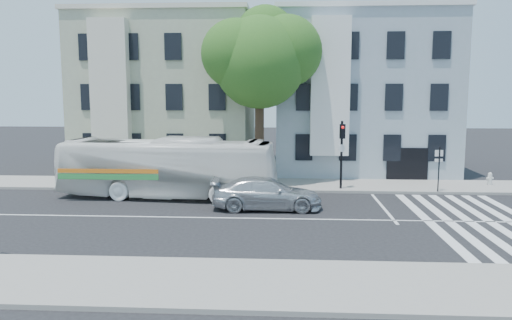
# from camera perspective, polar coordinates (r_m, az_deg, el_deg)

# --- Properties ---
(ground) EXTENTS (120.00, 120.00, 0.00)m
(ground) POSITION_cam_1_polar(r_m,az_deg,el_deg) (22.89, -0.72, -6.68)
(ground) COLOR black
(ground) RESTS_ON ground
(sidewalk_far) EXTENTS (80.00, 4.00, 0.15)m
(sidewalk_far) POSITION_cam_1_polar(r_m,az_deg,el_deg) (30.68, 0.34, -2.84)
(sidewalk_far) COLOR gray
(sidewalk_far) RESTS_ON ground
(sidewalk_near) EXTENTS (80.00, 4.00, 0.15)m
(sidewalk_near) POSITION_cam_1_polar(r_m,az_deg,el_deg) (15.27, -2.91, -13.87)
(sidewalk_near) COLOR gray
(sidewalk_near) RESTS_ON ground
(building_left) EXTENTS (12.00, 10.00, 11.00)m
(building_left) POSITION_cam_1_polar(r_m,az_deg,el_deg) (38.10, -9.74, 7.31)
(building_left) COLOR #A0A389
(building_left) RESTS_ON ground
(building_right) EXTENTS (12.00, 10.00, 11.00)m
(building_right) POSITION_cam_1_polar(r_m,az_deg,el_deg) (37.51, 11.76, 7.26)
(building_right) COLOR #8DA0A7
(building_right) RESTS_ON ground
(street_tree) EXTENTS (7.30, 5.90, 11.10)m
(street_tree) POSITION_cam_1_polar(r_m,az_deg,el_deg) (30.96, 0.54, 11.67)
(street_tree) COLOR #2D2116
(street_tree) RESTS_ON ground
(bus) EXTENTS (3.81, 12.02, 3.29)m
(bus) POSITION_cam_1_polar(r_m,az_deg,el_deg) (27.50, -10.09, -0.87)
(bus) COLOR white
(bus) RESTS_ON ground
(sedan) EXTENTS (2.33, 5.42, 1.56)m
(sedan) POSITION_cam_1_polar(r_m,az_deg,el_deg) (24.51, 1.23, -3.85)
(sedan) COLOR silver
(sedan) RESTS_ON ground
(hedge) EXTENTS (8.10, 4.24, 0.70)m
(hedge) POSITION_cam_1_polar(r_m,az_deg,el_deg) (30.59, -12.89, -2.26)
(hedge) COLOR #325F1E
(hedge) RESTS_ON sidewalk_far
(traffic_signal) EXTENTS (0.41, 0.53, 4.08)m
(traffic_signal) POSITION_cam_1_polar(r_m,az_deg,el_deg) (29.07, 9.78, 1.57)
(traffic_signal) COLOR black
(traffic_signal) RESTS_ON ground
(fire_hydrant) EXTENTS (0.44, 0.25, 0.76)m
(fire_hydrant) POSITION_cam_1_polar(r_m,az_deg,el_deg) (33.38, 25.16, -1.91)
(fire_hydrant) COLOR silver
(fire_hydrant) RESTS_ON sidewalk_far
(far_sign_pole) EXTENTS (0.46, 0.18, 2.52)m
(far_sign_pole) POSITION_cam_1_polar(r_m,az_deg,el_deg) (29.81, 20.17, -0.37)
(far_sign_pole) COLOR black
(far_sign_pole) RESTS_ON sidewalk_far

